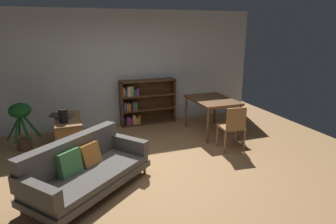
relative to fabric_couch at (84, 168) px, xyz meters
name	(u,v)px	position (x,y,z in m)	size (l,w,h in m)	color
ground_plane	(156,171)	(1.14, 0.20, -0.35)	(8.16, 8.16, 0.00)	#A87A4C
back_wall_panel	(120,69)	(1.14, 2.90, 1.00)	(6.80, 0.10, 2.70)	silver
fabric_couch	(84,168)	(0.00, 0.00, 0.00)	(1.97, 1.82, 0.77)	olive
media_console	(69,133)	(-0.15, 1.72, -0.05)	(0.48, 1.07, 0.61)	brown
open_laptop	(62,116)	(-0.24, 1.84, 0.28)	(0.45, 0.36, 0.06)	#333338
desk_speaker	(63,116)	(-0.22, 1.46, 0.39)	(0.16, 0.16, 0.26)	black
potted_floor_plant	(21,120)	(-0.99, 1.94, 0.25)	(0.63, 0.54, 0.93)	brown
dining_table	(212,103)	(2.89, 1.55, 0.35)	(0.86, 1.20, 0.78)	brown
dining_chair_near	(233,126)	(2.79, 0.53, 0.15)	(0.47, 0.44, 0.88)	olive
bookshelf	(144,102)	(1.64, 2.73, 0.18)	(1.36, 0.30, 1.09)	#56351E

